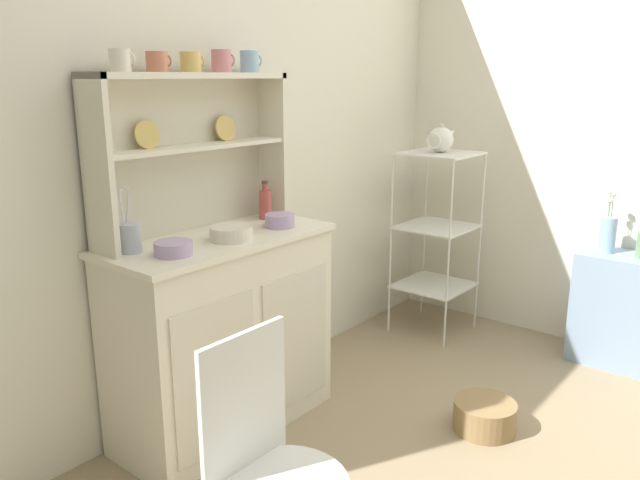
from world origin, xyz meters
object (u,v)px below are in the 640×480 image
Objects in this scene: side_shelf_blue at (623,311)px; bakers_rack at (437,221)px; hutch_shelf_unit at (189,141)px; jam_bottle at (265,203)px; floor_basket at (484,416)px; porcelain_teapot at (441,140)px; cup_cream_0 at (120,60)px; flower_vase at (608,232)px; utensil_jar at (130,237)px; hutch_cabinet at (223,332)px; bowl_mixing_large at (173,248)px; wire_chair at (266,456)px.

bakers_rack is at bearing 101.88° from side_shelf_blue.
jam_bottle is at bearing -11.85° from hutch_shelf_unit.
jam_bottle reaches higher than floor_basket.
jam_bottle is at bearing 168.28° from porcelain_teapot.
cup_cream_0 is at bearing 171.43° from bakers_rack.
bakers_rack reaches higher than flower_vase.
porcelain_teapot is (1.90, -0.24, 0.23)m from utensil_jar.
bowl_mixing_large is at bearing -165.66° from hutch_cabinet.
cup_cream_0 is (-1.86, 0.28, 0.88)m from bakers_rack.
bakers_rack is at bearing -2.64° from bowl_mixing_large.
side_shelf_blue is at bearing -78.04° from porcelain_teapot.
utensil_jar is (-0.73, -0.01, -0.01)m from jam_bottle.
flower_vase is at bearing -76.50° from bakers_rack.
hutch_cabinet is at bearing 14.34° from bowl_mixing_large.
jam_bottle reaches higher than wire_chair.
wire_chair is 1.04m from utensil_jar.
utensil_jar reaches higher than wire_chair.
floor_basket is 1.56m from porcelain_teapot.
cup_cream_0 reaches higher than floor_basket.
porcelain_teapot is (1.54, -0.16, 0.71)m from hutch_cabinet.
flower_vase is at bearing -34.56° from hutch_shelf_unit.
cup_cream_0 reaches higher than utensil_jar.
hutch_shelf_unit reaches higher than jam_bottle.
side_shelf_blue is at bearing -28.19° from bowl_mixing_large.
wire_chair is 3.64× the size of porcelain_teapot.
utensil_jar is at bearing 172.93° from porcelain_teapot.
hutch_shelf_unit is at bearing 13.04° from utensil_jar.
porcelain_teapot is 1.01m from flower_vase.
hutch_shelf_unit reaches higher than bakers_rack.
jam_bottle is 0.53× the size of flower_vase.
hutch_shelf_unit reaches higher than side_shelf_blue.
hutch_shelf_unit is at bearing 39.44° from bowl_mixing_large.
porcelain_teapot is at bearing -7.07° from utensil_jar.
wire_chair is at bearing 175.24° from flower_vase.
hutch_cabinet is at bearing 174.15° from porcelain_teapot.
jam_bottle is at bearing -3.03° from cup_cream_0.
porcelain_teapot reaches higher than bakers_rack.
hutch_shelf_unit is 5.20× the size of jam_bottle.
jam_bottle is (0.36, -0.08, -0.31)m from hutch_shelf_unit.
jam_bottle reaches higher than bowl_mixing_large.
hutch_shelf_unit is 3.40× the size of floor_basket.
hutch_cabinet is at bearing 146.36° from side_shelf_blue.
hutch_shelf_unit is (0.00, 0.16, 0.80)m from hutch_cabinet.
hutch_cabinet is 2.94× the size of flower_vase.
utensil_jar is at bearing -179.37° from jam_bottle.
hutch_shelf_unit reaches higher than utensil_jar.
porcelain_teapot reaches higher than wire_chair.
wire_chair is at bearing -162.18° from porcelain_teapot.
flower_vase reaches higher than wire_chair.
jam_bottle is (-1.39, 1.25, 0.63)m from side_shelf_blue.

